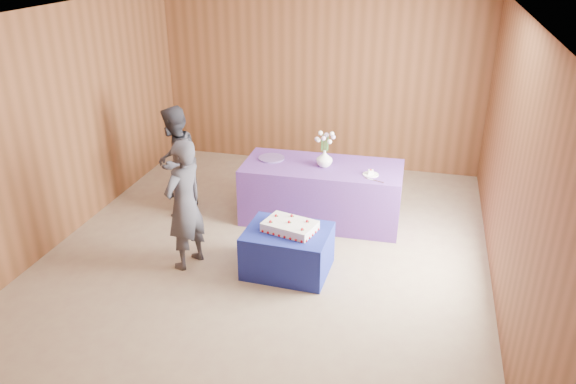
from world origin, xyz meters
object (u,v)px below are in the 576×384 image
(vase, at_px, (324,158))
(serving_table, at_px, (322,193))
(guest_left, at_px, (184,205))
(guest_right, at_px, (175,161))
(cake_table, at_px, (288,251))
(sheet_cake, at_px, (290,226))

(vase, bearing_deg, serving_table, 142.22)
(guest_left, bearing_deg, guest_right, -132.86)
(serving_table, bearing_deg, guest_right, -173.38)
(guest_left, distance_m, guest_right, 1.37)
(vase, height_order, guest_left, guest_left)
(vase, xyz_separation_m, guest_right, (-1.91, -0.24, -0.13))
(cake_table, xyz_separation_m, serving_table, (0.12, 1.32, 0.12))
(sheet_cake, xyz_separation_m, guest_right, (-1.79, 1.05, 0.17))
(vase, distance_m, guest_right, 1.93)
(sheet_cake, xyz_separation_m, guest_left, (-1.14, -0.15, 0.19))
(cake_table, distance_m, guest_right, 2.12)
(vase, relative_size, guest_left, 0.14)
(sheet_cake, bearing_deg, vase, 98.97)
(serving_table, height_order, vase, vase)
(cake_table, height_order, guest_right, guest_right)
(guest_left, bearing_deg, vase, 157.42)
(sheet_cake, height_order, guest_left, guest_left)
(serving_table, bearing_deg, guest_left, -131.38)
(cake_table, distance_m, vase, 1.44)
(serving_table, xyz_separation_m, vase, (0.03, -0.02, 0.48))
(serving_table, height_order, sheet_cake, serving_table)
(sheet_cake, bearing_deg, cake_table, -131.66)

